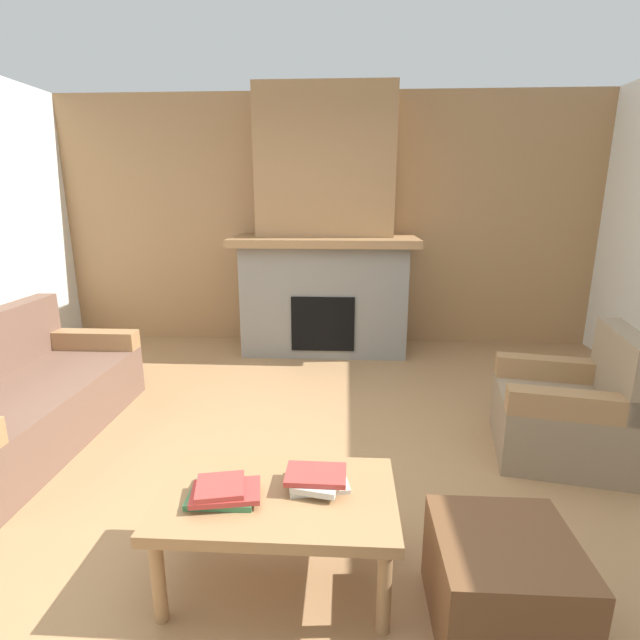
{
  "coord_description": "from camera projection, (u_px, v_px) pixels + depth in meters",
  "views": [
    {
      "loc": [
        0.24,
        -2.43,
        1.65
      ],
      "look_at": [
        0.05,
        0.91,
        0.77
      ],
      "focal_mm": 26.8,
      "sensor_mm": 36.0,
      "label": 1
    }
  ],
  "objects": [
    {
      "name": "couch",
      "position": [
        19.0,
        401.0,
        3.25
      ],
      "size": [
        0.84,
        1.8,
        0.85
      ],
      "color": "brown",
      "rests_on": "ground"
    },
    {
      "name": "fireplace",
      "position": [
        325.0,
        243.0,
        5.01
      ],
      "size": [
        1.9,
        0.82,
        2.7
      ],
      "color": "gray",
      "rests_on": "ground"
    },
    {
      "name": "book_stack_near_edge",
      "position": [
        223.0,
        491.0,
        1.97
      ],
      "size": [
        0.31,
        0.25,
        0.07
      ],
      "color": "#3D7F4C",
      "rests_on": "coffee_table"
    },
    {
      "name": "ground",
      "position": [
        303.0,
        487.0,
        2.77
      ],
      "size": [
        9.0,
        9.0,
        0.0
      ],
      "primitive_type": "plane",
      "color": "#9E754C"
    },
    {
      "name": "armchair",
      "position": [
        569.0,
        412.0,
        3.07
      ],
      "size": [
        0.89,
        0.89,
        0.85
      ],
      "color": "#847056",
      "rests_on": "ground"
    },
    {
      "name": "ottoman",
      "position": [
        502.0,
        583.0,
        1.84
      ],
      "size": [
        0.52,
        0.52,
        0.4
      ],
      "primitive_type": "cube",
      "color": "brown",
      "rests_on": "ground"
    },
    {
      "name": "book_stack_center",
      "position": [
        317.0,
        479.0,
        2.05
      ],
      "size": [
        0.29,
        0.27,
        0.07
      ],
      "color": "beige",
      "rests_on": "coffee_table"
    },
    {
      "name": "wall_back_wood_panel",
      "position": [
        326.0,
        222.0,
        5.33
      ],
      "size": [
        6.0,
        0.12,
        2.7
      ],
      "primitive_type": "cube",
      "color": "#997047",
      "rests_on": "ground"
    },
    {
      "name": "coffee_table",
      "position": [
        278.0,
        504.0,
        2.03
      ],
      "size": [
        1.0,
        0.6,
        0.43
      ],
      "color": "#997047",
      "rests_on": "ground"
    }
  ]
}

